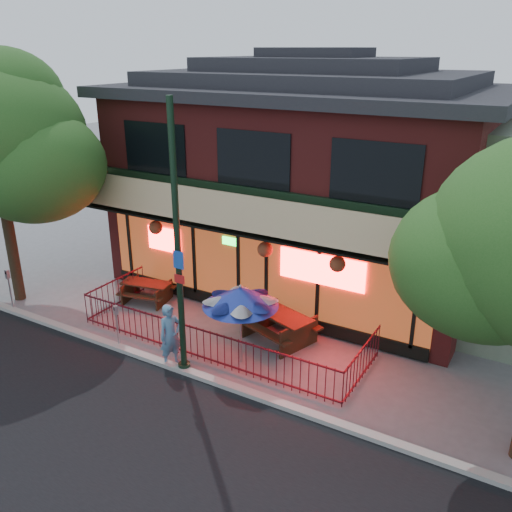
{
  "coord_description": "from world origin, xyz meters",
  "views": [
    {
      "loc": [
        7.83,
        -10.06,
        7.96
      ],
      "look_at": [
        0.79,
        2.0,
        2.59
      ],
      "focal_mm": 38.0,
      "sensor_mm": 36.0,
      "label": 1
    }
  ],
  "objects_px": {
    "picnic_table_left": "(147,289)",
    "picnic_table_right": "(279,322)",
    "patio_umbrella": "(240,297)",
    "pedestrian": "(171,336)",
    "parking_meter_near": "(116,319)",
    "street_light": "(178,259)",
    "parking_meter_far": "(9,283)"
  },
  "relations": [
    {
      "from": "picnic_table_left",
      "to": "pedestrian",
      "type": "height_order",
      "value": "pedestrian"
    },
    {
      "from": "picnic_table_left",
      "to": "parking_meter_near",
      "type": "distance_m",
      "value": 3.02
    },
    {
      "from": "picnic_table_left",
      "to": "pedestrian",
      "type": "relative_size",
      "value": 1.06
    },
    {
      "from": "picnic_table_left",
      "to": "picnic_table_right",
      "type": "relative_size",
      "value": 0.76
    },
    {
      "from": "street_light",
      "to": "pedestrian",
      "type": "relative_size",
      "value": 3.99
    },
    {
      "from": "street_light",
      "to": "picnic_table_right",
      "type": "height_order",
      "value": "street_light"
    },
    {
      "from": "street_light",
      "to": "parking_meter_near",
      "type": "xyz_separation_m",
      "value": [
        -2.32,
        0.0,
        -2.27
      ]
    },
    {
      "from": "picnic_table_left",
      "to": "patio_umbrella",
      "type": "xyz_separation_m",
      "value": [
        4.69,
        -1.6,
        1.49
      ]
    },
    {
      "from": "picnic_table_left",
      "to": "parking_meter_near",
      "type": "height_order",
      "value": "parking_meter_near"
    },
    {
      "from": "picnic_table_left",
      "to": "patio_umbrella",
      "type": "bearing_deg",
      "value": -18.85
    },
    {
      "from": "picnic_table_left",
      "to": "picnic_table_right",
      "type": "distance_m",
      "value": 5.01
    },
    {
      "from": "pedestrian",
      "to": "parking_meter_far",
      "type": "xyz_separation_m",
      "value": [
        -6.49,
        -0.05,
        0.08
      ]
    },
    {
      "from": "parking_meter_far",
      "to": "picnic_table_right",
      "type": "bearing_deg",
      "value": 17.79
    },
    {
      "from": "patio_umbrella",
      "to": "parking_meter_near",
      "type": "height_order",
      "value": "patio_umbrella"
    },
    {
      "from": "pedestrian",
      "to": "parking_meter_near",
      "type": "relative_size",
      "value": 1.34
    },
    {
      "from": "street_light",
      "to": "parking_meter_far",
      "type": "distance_m",
      "value": 7.28
    },
    {
      "from": "pedestrian",
      "to": "parking_meter_far",
      "type": "relative_size",
      "value": 1.24
    },
    {
      "from": "parking_meter_near",
      "to": "parking_meter_far",
      "type": "xyz_separation_m",
      "value": [
        -4.62,
        -0.0,
        0.07
      ]
    },
    {
      "from": "patio_umbrella",
      "to": "picnic_table_right",
      "type": "bearing_deg",
      "value": 78.34
    },
    {
      "from": "picnic_table_left",
      "to": "picnic_table_right",
      "type": "bearing_deg",
      "value": -0.26
    },
    {
      "from": "street_light",
      "to": "pedestrian",
      "type": "height_order",
      "value": "street_light"
    },
    {
      "from": "pedestrian",
      "to": "picnic_table_right",
      "type": "bearing_deg",
      "value": -12.17
    },
    {
      "from": "picnic_table_right",
      "to": "parking_meter_near",
      "type": "relative_size",
      "value": 1.86
    },
    {
      "from": "parking_meter_near",
      "to": "picnic_table_left",
      "type": "bearing_deg",
      "value": 115.37
    },
    {
      "from": "parking_meter_near",
      "to": "picnic_table_right",
      "type": "bearing_deg",
      "value": 35.66
    },
    {
      "from": "picnic_table_right",
      "to": "pedestrian",
      "type": "bearing_deg",
      "value": -125.21
    },
    {
      "from": "patio_umbrella",
      "to": "parking_meter_near",
      "type": "bearing_deg",
      "value": -162.1
    },
    {
      "from": "parking_meter_far",
      "to": "parking_meter_near",
      "type": "bearing_deg",
      "value": 0.0
    },
    {
      "from": "picnic_table_left",
      "to": "patio_umbrella",
      "type": "distance_m",
      "value": 5.17
    },
    {
      "from": "picnic_table_left",
      "to": "pedestrian",
      "type": "bearing_deg",
      "value": -40.0
    },
    {
      "from": "pedestrian",
      "to": "parking_meter_near",
      "type": "distance_m",
      "value": 1.88
    },
    {
      "from": "street_light",
      "to": "parking_meter_near",
      "type": "distance_m",
      "value": 3.24
    }
  ]
}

